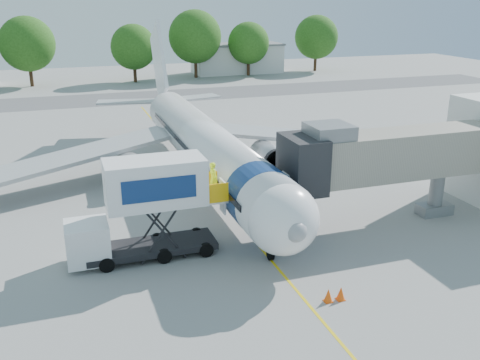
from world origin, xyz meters
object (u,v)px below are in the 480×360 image
object	(u,v)px
jet_bridge	(379,157)
catering_hiloader	(144,210)
ground_tug	(409,314)
aircraft	(204,144)

from	to	relation	value
jet_bridge	catering_hiloader	distance (m)	14.34
catering_hiloader	ground_tug	bearing A→B (deg)	-47.84
aircraft	jet_bridge	world-z (taller)	aircraft
aircraft	ground_tug	distance (m)	21.84
jet_bridge	ground_tug	world-z (taller)	jet_bridge
aircraft	ground_tug	world-z (taller)	aircraft
aircraft	catering_hiloader	world-z (taller)	aircraft
jet_bridge	ground_tug	distance (m)	12.00
ground_tug	aircraft	bearing A→B (deg)	107.48
catering_hiloader	ground_tug	xyz separation A→B (m)	(9.40, -10.38, -1.97)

